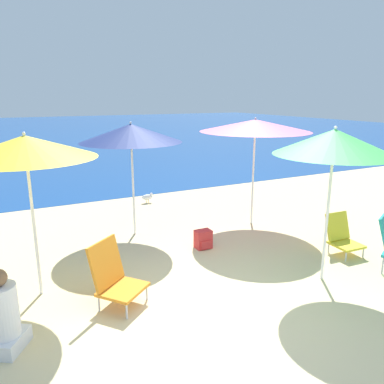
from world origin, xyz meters
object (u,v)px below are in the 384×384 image
at_px(beach_umbrella_navy, 131,133).
at_px(backpack_red, 203,239).
at_px(beach_umbrella_yellow, 25,147).
at_px(beach_umbrella_pink, 255,126).
at_px(beach_chair_orange, 114,275).
at_px(seagull, 148,197).
at_px(beach_umbrella_green, 334,142).
at_px(person_seated_near, 3,317).
at_px(beach_chair_yellow, 342,235).

height_order(beach_umbrella_navy, backpack_red, beach_umbrella_navy).
bearing_deg(beach_umbrella_navy, beach_umbrella_yellow, -139.07).
bearing_deg(beach_umbrella_pink, beach_chair_orange, -152.24).
distance_m(beach_umbrella_navy, seagull, 2.66).
bearing_deg(beach_umbrella_green, beach_umbrella_navy, 121.76).
xyz_separation_m(beach_umbrella_green, beach_chair_orange, (-2.73, 0.66, -1.51)).
height_order(beach_umbrella_navy, beach_chair_orange, beach_umbrella_navy).
bearing_deg(person_seated_near, beach_umbrella_green, 27.75).
bearing_deg(beach_umbrella_pink, beach_umbrella_yellow, -165.36).
bearing_deg(beach_umbrella_navy, seagull, 63.25).
bearing_deg(beach_chair_yellow, beach_chair_orange, -179.03).
relative_size(beach_umbrella_yellow, seagull, 7.64).
height_order(person_seated_near, seagull, person_seated_near).
height_order(person_seated_near, backpack_red, person_seated_near).
relative_size(beach_umbrella_yellow, backpack_red, 6.71).
bearing_deg(beach_umbrella_navy, backpack_red, -55.32).
relative_size(beach_umbrella_green, person_seated_near, 2.42).
xyz_separation_m(beach_umbrella_green, beach_umbrella_pink, (0.50, 2.36, 0.03)).
relative_size(person_seated_near, seagull, 3.21).
relative_size(beach_umbrella_navy, seagull, 7.54).
height_order(beach_chair_orange, beach_chair_yellow, beach_chair_orange).
relative_size(beach_chair_orange, person_seated_near, 0.91).
xyz_separation_m(person_seated_near, seagull, (3.10, 4.36, -0.21)).
height_order(beach_umbrella_navy, beach_umbrella_yellow, beach_umbrella_yellow).
xyz_separation_m(person_seated_near, backpack_red, (2.97, 1.37, -0.20)).
relative_size(beach_umbrella_pink, person_seated_near, 2.41).
bearing_deg(beach_chair_yellow, backpack_red, 151.61).
relative_size(beach_umbrella_navy, beach_umbrella_yellow, 0.99).
relative_size(beach_umbrella_green, beach_umbrella_pink, 1.00).
xyz_separation_m(beach_umbrella_navy, beach_umbrella_yellow, (-1.76, -1.52, 0.05)).
xyz_separation_m(beach_umbrella_navy, beach_chair_yellow, (2.69, -2.32, -1.54)).
height_order(beach_umbrella_green, backpack_red, beach_umbrella_green).
distance_m(beach_umbrella_navy, beach_umbrella_yellow, 2.32).
bearing_deg(beach_chair_orange, beach_umbrella_navy, 26.75).
relative_size(beach_umbrella_navy, beach_chair_yellow, 3.21).
bearing_deg(beach_umbrella_pink, backpack_red, -154.96).
bearing_deg(backpack_red, beach_chair_orange, -150.10).
xyz_separation_m(beach_chair_yellow, seagull, (-1.76, 4.15, -0.15)).
bearing_deg(person_seated_near, backpack_red, 57.00).
distance_m(beach_umbrella_green, beach_umbrella_pink, 2.41).
bearing_deg(person_seated_near, beach_chair_orange, 48.45).
xyz_separation_m(beach_umbrella_yellow, backpack_red, (2.56, 0.37, -1.73)).
relative_size(beach_umbrella_green, beach_chair_orange, 2.66).
relative_size(beach_umbrella_yellow, person_seated_near, 2.38).
bearing_deg(beach_chair_yellow, beach_umbrella_green, -147.85).
relative_size(beach_chair_orange, beach_chair_yellow, 1.24).
relative_size(beach_umbrella_pink, beach_chair_yellow, 3.29).
xyz_separation_m(beach_umbrella_green, beach_umbrella_yellow, (-3.51, 1.31, -0.01)).
relative_size(beach_umbrella_navy, backpack_red, 6.62).
bearing_deg(beach_umbrella_yellow, beach_umbrella_green, -20.47).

